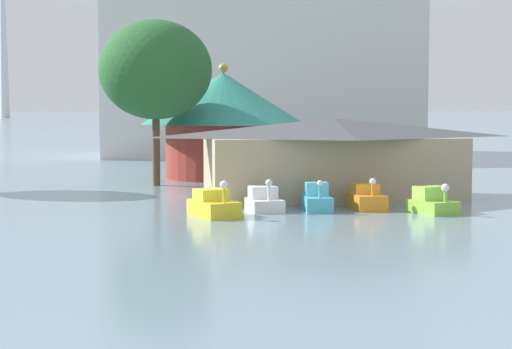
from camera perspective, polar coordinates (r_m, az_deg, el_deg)
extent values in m
cube|color=yellow|center=(40.90, -2.86, -2.31)|extent=(2.50, 3.21, 0.76)
cube|color=yellow|center=(41.14, -3.07, -1.35)|extent=(1.75, 1.66, 0.54)
cylinder|color=yellow|center=(39.81, -2.17, -1.46)|extent=(0.14, 0.14, 0.67)
sphere|color=white|center=(39.75, -2.18, -0.70)|extent=(0.40, 0.40, 0.40)
cube|color=white|center=(42.97, 0.56, -2.07)|extent=(1.80, 2.41, 0.62)
cube|color=white|center=(43.18, 0.47, -1.21)|extent=(1.44, 1.14, 0.62)
cylinder|color=white|center=(42.02, 0.88, -1.30)|extent=(0.14, 0.14, 0.72)
sphere|color=white|center=(41.97, 0.88, -0.57)|extent=(0.36, 0.36, 0.36)
cube|color=#4CB7CC|center=(43.27, 4.13, -1.94)|extent=(1.56, 2.79, 0.75)
cube|color=#5DCDE2|center=(43.53, 4.07, -0.96)|extent=(1.23, 1.30, 0.68)
cylinder|color=#4CB7CC|center=(42.14, 4.34, -1.20)|extent=(0.14, 0.14, 0.60)
sphere|color=white|center=(42.10, 4.35, -0.59)|extent=(0.30, 0.30, 0.30)
cube|color=orange|center=(44.04, 7.50, -1.83)|extent=(1.52, 2.58, 0.79)
cube|color=gold|center=(44.27, 7.39, -0.93)|extent=(1.29, 1.16, 0.53)
cylinder|color=orange|center=(42.98, 7.90, -1.08)|extent=(0.14, 0.14, 0.57)
sphere|color=white|center=(42.94, 7.91, -0.47)|extent=(0.34, 0.34, 0.34)
cube|color=#8CCC3F|center=(42.94, 11.88, -2.15)|extent=(2.25, 2.70, 0.65)
cube|color=#A0E24F|center=(43.09, 11.65, -1.23)|extent=(1.63, 1.41, 0.68)
cylinder|color=#8CCC3F|center=(42.15, 12.67, -1.49)|extent=(0.14, 0.14, 0.51)
sphere|color=white|center=(42.10, 12.68, -0.88)|extent=(0.40, 0.40, 0.40)
cube|color=tan|center=(48.52, 5.18, 0.43)|extent=(14.23, 6.33, 3.57)
pyramid|color=#4C4C51|center=(48.41, 5.20, 3.17)|extent=(15.37, 7.28, 1.08)
cylinder|color=#993328|center=(63.07, -2.22, 1.60)|extent=(8.62, 8.62, 4.00)
cone|color=teal|center=(62.99, -2.23, 5.15)|extent=(12.26, 12.26, 3.82)
sphere|color=#B7993D|center=(63.05, -2.23, 7.21)|extent=(0.70, 0.70, 0.70)
cylinder|color=brown|center=(57.11, -6.76, 1.48)|extent=(0.51, 0.51, 4.45)
ellipsoid|color=#28602D|center=(57.08, -6.82, 7.05)|extent=(7.58, 7.58, 6.65)
cube|color=silver|center=(94.22, 0.07, 8.23)|extent=(34.14, 15.34, 22.55)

